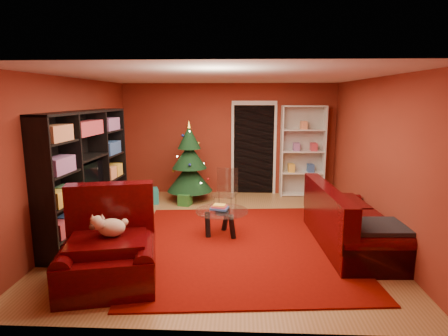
{
  "coord_description": "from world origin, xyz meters",
  "views": [
    {
      "loc": [
        0.29,
        -6.08,
        2.28
      ],
      "look_at": [
        0.0,
        0.4,
        1.05
      ],
      "focal_mm": 30.0,
      "sensor_mm": 36.0,
      "label": 1
    }
  ],
  "objects_px": {
    "christmas_tree": "(189,162)",
    "white_bookshelf": "(303,151)",
    "dog": "(112,228)",
    "sofa": "(353,217)",
    "acrylic_chair": "(225,195)",
    "gift_box_green": "(185,200)",
    "gift_box_teal": "(150,196)",
    "gift_box_red": "(201,189)",
    "coffee_table": "(222,223)",
    "armchair": "(108,247)",
    "media_unit": "(86,174)",
    "rug": "(242,244)"
  },
  "relations": [
    {
      "from": "christmas_tree",
      "to": "dog",
      "type": "distance_m",
      "value": 3.85
    },
    {
      "from": "gift_box_teal",
      "to": "dog",
      "type": "height_order",
      "value": "dog"
    },
    {
      "from": "coffee_table",
      "to": "acrylic_chair",
      "type": "height_order",
      "value": "acrylic_chair"
    },
    {
      "from": "gift_box_teal",
      "to": "gift_box_red",
      "type": "height_order",
      "value": "gift_box_teal"
    },
    {
      "from": "media_unit",
      "to": "dog",
      "type": "relative_size",
      "value": 6.73
    },
    {
      "from": "dog",
      "to": "coffee_table",
      "type": "distance_m",
      "value": 2.12
    },
    {
      "from": "white_bookshelf",
      "to": "acrylic_chair",
      "type": "distance_m",
      "value": 2.44
    },
    {
      "from": "gift_box_red",
      "to": "white_bookshelf",
      "type": "relative_size",
      "value": 0.11
    },
    {
      "from": "gift_box_red",
      "to": "acrylic_chair",
      "type": "height_order",
      "value": "acrylic_chair"
    },
    {
      "from": "gift_box_green",
      "to": "acrylic_chair",
      "type": "height_order",
      "value": "acrylic_chair"
    },
    {
      "from": "gift_box_red",
      "to": "acrylic_chair",
      "type": "xyz_separation_m",
      "value": [
        0.63,
        -1.61,
        0.29
      ]
    },
    {
      "from": "sofa",
      "to": "acrylic_chair",
      "type": "height_order",
      "value": "sofa"
    },
    {
      "from": "media_unit",
      "to": "sofa",
      "type": "xyz_separation_m",
      "value": [
        4.29,
        -0.39,
        -0.55
      ]
    },
    {
      "from": "rug",
      "to": "acrylic_chair",
      "type": "height_order",
      "value": "acrylic_chair"
    },
    {
      "from": "gift_box_green",
      "to": "coffee_table",
      "type": "distance_m",
      "value": 1.98
    },
    {
      "from": "christmas_tree",
      "to": "media_unit",
      "type": "bearing_deg",
      "value": -123.85
    },
    {
      "from": "white_bookshelf",
      "to": "sofa",
      "type": "xyz_separation_m",
      "value": [
        0.29,
        -3.07,
        -0.57
      ]
    },
    {
      "from": "rug",
      "to": "acrylic_chair",
      "type": "xyz_separation_m",
      "value": [
        -0.33,
        1.51,
        0.4
      ]
    },
    {
      "from": "christmas_tree",
      "to": "white_bookshelf",
      "type": "bearing_deg",
      "value": 11.84
    },
    {
      "from": "rug",
      "to": "media_unit",
      "type": "relative_size",
      "value": 1.38
    },
    {
      "from": "white_bookshelf",
      "to": "coffee_table",
      "type": "relative_size",
      "value": 2.47
    },
    {
      "from": "christmas_tree",
      "to": "gift_box_red",
      "type": "relative_size",
      "value": 7.58
    },
    {
      "from": "gift_box_teal",
      "to": "dog",
      "type": "relative_size",
      "value": 0.82
    },
    {
      "from": "gift_box_teal",
      "to": "dog",
      "type": "distance_m",
      "value": 3.59
    },
    {
      "from": "rug",
      "to": "coffee_table",
      "type": "bearing_deg",
      "value": 131.35
    },
    {
      "from": "media_unit",
      "to": "armchair",
      "type": "height_order",
      "value": "media_unit"
    },
    {
      "from": "gift_box_green",
      "to": "dog",
      "type": "xyz_separation_m",
      "value": [
        -0.39,
        -3.4,
        0.59
      ]
    },
    {
      "from": "christmas_tree",
      "to": "gift_box_teal",
      "type": "bearing_deg",
      "value": -160.12
    },
    {
      "from": "christmas_tree",
      "to": "dog",
      "type": "height_order",
      "value": "christmas_tree"
    },
    {
      "from": "white_bookshelf",
      "to": "coffee_table",
      "type": "height_order",
      "value": "white_bookshelf"
    },
    {
      "from": "rug",
      "to": "media_unit",
      "type": "height_order",
      "value": "media_unit"
    },
    {
      "from": "rug",
      "to": "gift_box_red",
      "type": "xyz_separation_m",
      "value": [
        -0.96,
        3.12,
        0.11
      ]
    },
    {
      "from": "white_bookshelf",
      "to": "sofa",
      "type": "relative_size",
      "value": 0.97
    },
    {
      "from": "armchair",
      "to": "sofa",
      "type": "height_order",
      "value": "same"
    },
    {
      "from": "white_bookshelf",
      "to": "rug",
      "type": "bearing_deg",
      "value": -115.63
    },
    {
      "from": "coffee_table",
      "to": "gift_box_green",
      "type": "bearing_deg",
      "value": 116.38
    },
    {
      "from": "dog",
      "to": "sofa",
      "type": "relative_size",
      "value": 0.18
    },
    {
      "from": "white_bookshelf",
      "to": "dog",
      "type": "xyz_separation_m",
      "value": [
        -3.0,
        -4.36,
        -0.34
      ]
    },
    {
      "from": "acrylic_chair",
      "to": "coffee_table",
      "type": "bearing_deg",
      "value": -76.87
    },
    {
      "from": "armchair",
      "to": "white_bookshelf",
      "type": "bearing_deg",
      "value": 42.92
    },
    {
      "from": "white_bookshelf",
      "to": "armchair",
      "type": "relative_size",
      "value": 1.76
    },
    {
      "from": "christmas_tree",
      "to": "sofa",
      "type": "height_order",
      "value": "christmas_tree"
    },
    {
      "from": "gift_box_red",
      "to": "dog",
      "type": "xyz_separation_m",
      "value": [
        -0.64,
        -4.36,
        0.59
      ]
    },
    {
      "from": "gift_box_red",
      "to": "acrylic_chair",
      "type": "relative_size",
      "value": 0.29
    },
    {
      "from": "media_unit",
      "to": "coffee_table",
      "type": "bearing_deg",
      "value": 1.32
    },
    {
      "from": "gift_box_teal",
      "to": "coffee_table",
      "type": "xyz_separation_m",
      "value": [
        1.66,
        -1.9,
        0.07
      ]
    },
    {
      "from": "christmas_tree",
      "to": "armchair",
      "type": "xyz_separation_m",
      "value": [
        -0.48,
        -3.88,
        -0.39
      ]
    },
    {
      "from": "media_unit",
      "to": "white_bookshelf",
      "type": "distance_m",
      "value": 4.81
    },
    {
      "from": "gift_box_teal",
      "to": "gift_box_green",
      "type": "relative_size",
      "value": 1.32
    },
    {
      "from": "rug",
      "to": "media_unit",
      "type": "bearing_deg",
      "value": 170.52
    }
  ]
}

